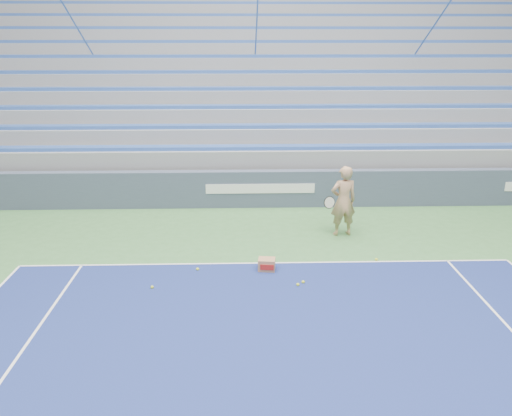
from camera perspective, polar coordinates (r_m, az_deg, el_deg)
The scene contains 9 objects.
sponsor_barrier at distance 14.81m, azimuth 0.49°, elevation 2.22°, with size 30.00×0.32×1.10m.
bleachers at distance 20.05m, azimuth -0.12°, elevation 11.92°, with size 31.00×9.15×7.30m.
tennis_player at distance 12.74m, azimuth 9.94°, elevation 0.79°, with size 0.97×0.89×1.82m.
ball_box at distance 10.90m, azimuth 1.23°, elevation -6.48°, with size 0.39×0.32×0.27m.
tennis_ball_0 at distance 10.33m, azimuth 4.82°, elevation -8.71°, with size 0.07×0.07×0.07m, color #CADB2C.
tennis_ball_1 at distance 11.01m, azimuth -6.69°, elevation -6.95°, with size 0.07×0.07×0.07m, color #CADB2C.
tennis_ball_2 at distance 10.41m, azimuth -11.80°, elevation -8.86°, with size 0.07×0.07×0.07m, color #CADB2C.
tennis_ball_3 at distance 11.71m, azimuth 13.59°, elevation -5.74°, with size 0.07×0.07×0.07m, color #CADB2C.
tennis_ball_4 at distance 10.44m, azimuth 5.43°, elevation -8.41°, with size 0.07×0.07×0.07m, color #CADB2C.
Camera 1 is at (-0.52, 1.71, 4.82)m, focal length 35.00 mm.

